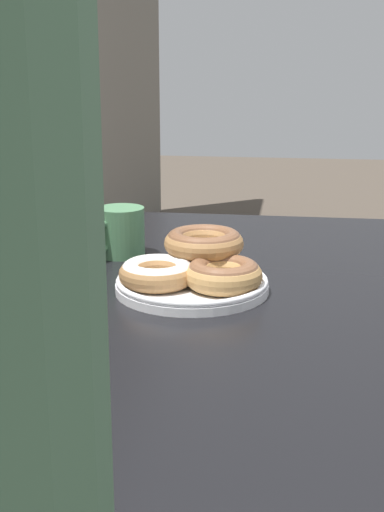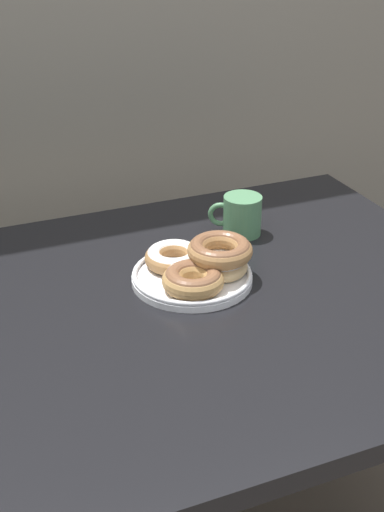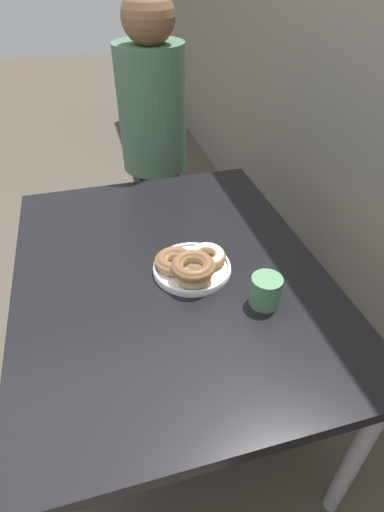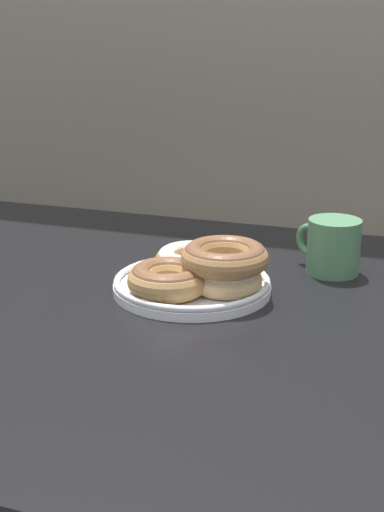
% 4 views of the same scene
% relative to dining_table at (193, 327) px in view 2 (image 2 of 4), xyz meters
% --- Properties ---
extents(dining_table, '(1.25, 0.98, 0.73)m').
position_rel_dining_table_xyz_m(dining_table, '(0.00, 0.00, 0.00)').
color(dining_table, black).
rests_on(dining_table, ground_plane).
extents(donut_plate, '(0.26, 0.28, 0.09)m').
position_rel_dining_table_xyz_m(donut_plate, '(0.04, 0.06, 0.10)').
color(donut_plate, white).
rests_on(donut_plate, dining_table).
extents(coffee_mug, '(0.12, 0.09, 0.09)m').
position_rel_dining_table_xyz_m(coffee_mug, '(0.22, 0.24, 0.11)').
color(coffee_mug, '#4C7F56').
rests_on(coffee_mug, dining_table).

